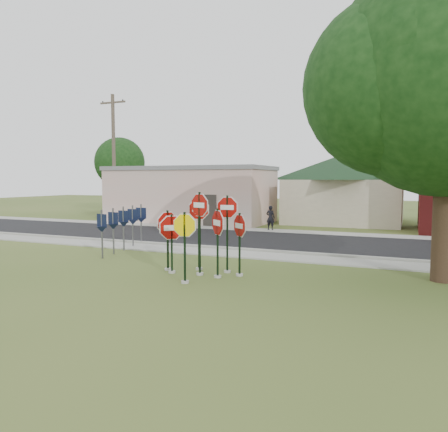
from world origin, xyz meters
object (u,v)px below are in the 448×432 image
at_px(utility_pole_near, 114,156).
at_px(pedestrian, 270,218).
at_px(stop_sign_center, 200,221).
at_px(stop_sign_left, 172,236).
at_px(stop_sign_yellow, 185,239).

relative_size(utility_pole_near, pedestrian, 6.21).
bearing_deg(stop_sign_center, utility_pole_near, 135.25).
bearing_deg(stop_sign_left, stop_sign_center, 5.56).
distance_m(stop_sign_yellow, utility_pole_near, 21.02).
distance_m(stop_sign_center, stop_sign_left, 1.16).
distance_m(stop_sign_left, utility_pole_near, 19.47).
xyz_separation_m(stop_sign_center, stop_sign_yellow, (0.09, -1.23, -0.45)).
distance_m(stop_sign_yellow, pedestrian, 14.56).
height_order(stop_sign_left, utility_pole_near, utility_pole_near).
distance_m(stop_sign_center, utility_pole_near, 20.01).
bearing_deg(stop_sign_center, stop_sign_yellow, -85.59).
xyz_separation_m(stop_sign_center, pedestrian, (-1.59, 13.22, -1.02)).
xyz_separation_m(utility_pole_near, pedestrian, (12.44, -0.69, -4.14)).
height_order(utility_pole_near, pedestrian, utility_pole_near).
bearing_deg(stop_sign_center, stop_sign_left, -174.44).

